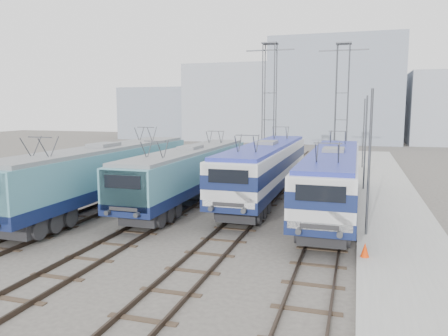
% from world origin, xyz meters
% --- Properties ---
extents(ground, '(160.00, 160.00, 0.00)m').
position_xyz_m(ground, '(0.00, 0.00, 0.00)').
color(ground, '#514C47').
extents(platform, '(4.00, 70.00, 0.30)m').
position_xyz_m(platform, '(10.20, 8.00, 0.15)').
color(platform, '#9E9E99').
rests_on(platform, ground).
extents(locomotive_far_left, '(2.94, 18.58, 3.50)m').
position_xyz_m(locomotive_far_left, '(-6.75, 4.23, 2.31)').
color(locomotive_far_left, '#121D4A').
rests_on(locomotive_far_left, ground).
extents(locomotive_center_left, '(2.72, 17.17, 3.23)m').
position_xyz_m(locomotive_center_left, '(-2.25, 7.20, 2.15)').
color(locomotive_center_left, '#121D4A').
rests_on(locomotive_center_left, ground).
extents(locomotive_center_right, '(2.89, 18.27, 3.43)m').
position_xyz_m(locomotive_center_right, '(2.25, 9.77, 2.33)').
color(locomotive_center_right, '#121D4A').
rests_on(locomotive_center_right, ground).
extents(locomotive_far_right, '(2.81, 17.79, 3.35)m').
position_xyz_m(locomotive_far_right, '(6.75, 6.94, 2.27)').
color(locomotive_far_right, '#121D4A').
rests_on(locomotive_far_right, ground).
extents(catenary_tower_west, '(4.50, 1.20, 12.00)m').
position_xyz_m(catenary_tower_west, '(0.00, 22.00, 6.64)').
color(catenary_tower_west, '#3F4247').
rests_on(catenary_tower_west, ground).
extents(catenary_tower_east, '(4.50, 1.20, 12.00)m').
position_xyz_m(catenary_tower_east, '(6.50, 24.00, 6.64)').
color(catenary_tower_east, '#3F4247').
rests_on(catenary_tower_east, ground).
extents(mast_front, '(0.12, 0.12, 7.00)m').
position_xyz_m(mast_front, '(8.60, 2.00, 3.50)').
color(mast_front, '#3F4247').
rests_on(mast_front, ground).
extents(mast_mid, '(0.12, 0.12, 7.00)m').
position_xyz_m(mast_mid, '(8.60, 14.00, 3.50)').
color(mast_mid, '#3F4247').
rests_on(mast_mid, ground).
extents(mast_rear, '(0.12, 0.12, 7.00)m').
position_xyz_m(mast_rear, '(8.60, 26.00, 3.50)').
color(mast_rear, '#3F4247').
rests_on(mast_rear, ground).
extents(safety_cone, '(0.34, 0.34, 0.57)m').
position_xyz_m(safety_cone, '(8.50, -1.27, 0.59)').
color(safety_cone, '#F63A06').
rests_on(safety_cone, platform).
extents(building_west, '(18.00, 12.00, 14.00)m').
position_xyz_m(building_west, '(-14.00, 62.00, 7.00)').
color(building_west, '#9DA4B0').
rests_on(building_west, ground).
extents(building_center, '(22.00, 14.00, 18.00)m').
position_xyz_m(building_center, '(4.00, 62.00, 9.00)').
color(building_center, '#8690A2').
rests_on(building_center, ground).
extents(building_far_west, '(14.00, 10.00, 10.00)m').
position_xyz_m(building_far_west, '(-30.00, 62.00, 5.00)').
color(building_far_west, '#8690A2').
rests_on(building_far_west, ground).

